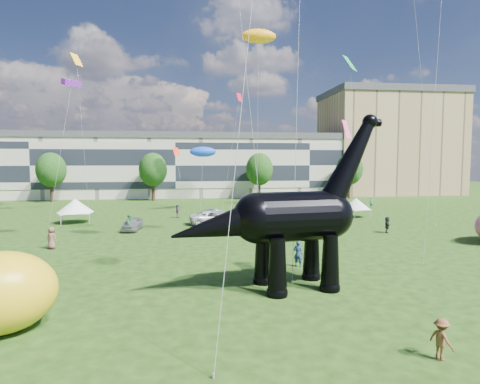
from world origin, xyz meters
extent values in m
plane|color=#16330C|center=(0.00, 0.00, 0.00)|extent=(220.00, 220.00, 0.00)
cube|color=beige|center=(-8.00, 62.00, 6.00)|extent=(78.00, 11.00, 12.00)
cube|color=tan|center=(40.00, 65.00, 11.00)|extent=(28.00, 18.00, 22.00)
cylinder|color=#382314|center=(-30.00, 53.00, 1.60)|extent=(0.56, 0.56, 3.20)
ellipsoid|color=#14380F|center=(-30.00, 53.00, 6.32)|extent=(5.20, 5.20, 6.24)
cylinder|color=#382314|center=(-12.00, 53.00, 1.60)|extent=(0.56, 0.56, 3.20)
ellipsoid|color=#14380F|center=(-12.00, 53.00, 6.32)|extent=(5.20, 5.20, 6.24)
cylinder|color=#382314|center=(8.00, 53.00, 1.60)|extent=(0.56, 0.56, 3.20)
ellipsoid|color=#14380F|center=(8.00, 53.00, 6.32)|extent=(5.20, 5.20, 6.24)
cylinder|color=#382314|center=(26.00, 53.00, 1.60)|extent=(0.56, 0.56, 3.20)
ellipsoid|color=#14380F|center=(26.00, 53.00, 6.32)|extent=(5.20, 5.20, 6.24)
cone|color=black|center=(-0.32, -1.62, 1.61)|extent=(1.28, 1.28, 3.22)
sphere|color=black|center=(-0.32, -1.62, 0.19)|extent=(1.18, 1.18, 1.18)
cone|color=black|center=(-0.71, 0.71, 1.61)|extent=(1.28, 1.28, 3.22)
sphere|color=black|center=(-0.71, 0.71, 0.19)|extent=(1.18, 1.18, 1.18)
cone|color=black|center=(2.86, -1.10, 1.61)|extent=(1.28, 1.28, 3.22)
sphere|color=black|center=(2.86, -1.10, 0.19)|extent=(1.18, 1.18, 1.18)
cone|color=black|center=(2.47, 1.23, 1.61)|extent=(1.28, 1.28, 3.22)
sphere|color=black|center=(2.47, 1.23, 0.19)|extent=(1.18, 1.18, 1.18)
cylinder|color=black|center=(0.97, -0.21, 4.19)|extent=(4.92, 3.60, 2.90)
sphere|color=black|center=(-1.26, -0.58, 4.19)|extent=(2.90, 2.90, 2.90)
sphere|color=black|center=(3.19, 0.15, 4.19)|extent=(2.79, 2.79, 2.79)
cone|color=black|center=(4.49, 0.37, 7.30)|extent=(4.25, 2.25, 5.69)
sphere|color=black|center=(5.78, 0.58, 9.77)|extent=(0.90, 0.90, 0.90)
cylinder|color=black|center=(6.10, 0.63, 9.71)|extent=(0.82, 0.59, 0.47)
cone|color=black|center=(-3.44, -0.94, 3.83)|extent=(5.97, 3.15, 3.15)
imported|color=silver|center=(-11.23, 20.66, 0.70)|extent=(2.08, 4.28, 1.41)
imported|color=gray|center=(-1.76, 25.32, 0.80)|extent=(5.07, 2.64, 1.59)
imported|color=silver|center=(-2.41, 23.78, 0.78)|extent=(5.94, 3.42, 1.56)
imported|color=#595960|center=(2.86, 25.23, 0.82)|extent=(3.79, 6.06, 1.64)
cube|color=white|center=(16.55, 27.54, 1.05)|extent=(3.63, 3.63, 0.11)
cone|color=white|center=(16.55, 27.54, 1.81)|extent=(4.60, 4.60, 1.43)
cylinder|color=#999999|center=(15.72, 25.84, 0.52)|extent=(0.06, 0.06, 1.05)
cylinder|color=#999999|center=(18.25, 26.71, 0.52)|extent=(0.06, 0.06, 1.05)
cylinder|color=#999999|center=(14.86, 28.36, 0.52)|extent=(0.06, 0.06, 1.05)
cylinder|color=#999999|center=(17.38, 29.23, 0.52)|extent=(0.06, 0.06, 1.05)
cube|color=silver|center=(12.15, 29.96, 1.09)|extent=(3.12, 3.12, 0.12)
cone|color=silver|center=(12.15, 29.96, 1.87)|extent=(3.96, 3.96, 1.48)
cylinder|color=#999999|center=(10.69, 28.66, 0.54)|extent=(0.06, 0.06, 1.09)
cylinder|color=#999999|center=(13.45, 28.50, 0.54)|extent=(0.06, 0.06, 1.09)
cylinder|color=#999999|center=(10.85, 31.41, 0.54)|extent=(0.06, 0.06, 1.09)
cylinder|color=#999999|center=(13.61, 31.26, 0.54)|extent=(0.06, 0.06, 1.09)
cube|color=white|center=(-18.74, 26.83, 1.21)|extent=(3.97, 3.97, 0.13)
cone|color=white|center=(-18.74, 26.83, 2.09)|extent=(5.02, 5.02, 1.65)
cylinder|color=#999999|center=(-19.89, 24.98, 0.60)|extent=(0.07, 0.07, 1.21)
cylinder|color=#999999|center=(-16.89, 25.68, 0.60)|extent=(0.07, 0.07, 1.21)
cylinder|color=#999999|center=(-20.59, 27.98, 0.60)|extent=(0.07, 0.07, 1.21)
cylinder|color=#999999|center=(-17.59, 28.68, 0.60)|extent=(0.07, 0.07, 1.21)
ellipsoid|color=yellow|center=(-13.13, -4.82, 1.77)|extent=(5.57, 4.95, 3.55)
imported|color=#2D7038|center=(-11.35, 19.54, 0.92)|extent=(1.09, 1.14, 1.85)
imported|color=navy|center=(2.43, 4.22, 0.91)|extent=(0.80, 0.72, 1.83)
imported|color=#9B5F2A|center=(8.76, 19.36, 0.93)|extent=(1.39, 1.19, 1.86)
imported|color=brown|center=(-16.68, 12.23, 0.94)|extent=(1.07, 0.89, 1.88)
imported|color=#5B2B61|center=(-6.79, 29.57, 0.88)|extent=(0.51, 1.06, 1.76)
imported|color=#307871|center=(23.36, 37.52, 0.83)|extent=(0.71, 0.59, 1.66)
imported|color=black|center=(15.06, 16.03, 0.84)|extent=(1.08, 1.62, 1.67)
imported|color=brown|center=(4.25, -9.27, 0.78)|extent=(0.86, 1.14, 1.56)
plane|color=red|center=(-7.29, 42.51, 8.87)|extent=(1.49, 1.34, 1.35)
plane|color=#F24399|center=(22.61, 46.42, 13.04)|extent=(2.96, 3.25, 3.27)
cube|color=purple|center=(-20.83, 34.45, 17.88)|extent=(2.54, 2.60, 1.00)
plane|color=red|center=(2.15, 36.11, 16.66)|extent=(1.24, 1.18, 1.24)
ellipsoid|color=orange|center=(5.75, 40.94, 26.91)|extent=(6.05, 4.95, 2.17)
plane|color=yellow|center=(-21.28, 38.94, 22.02)|extent=(1.84, 2.32, 1.83)
ellipsoid|color=blue|center=(-3.23, 36.29, 8.73)|extent=(4.19, 3.20, 1.49)
plane|color=#179641|center=(19.00, 36.61, 22.13)|extent=(3.22, 3.25, 2.39)
camera|label=1|loc=(-4.96, -22.71, 7.41)|focal=30.00mm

